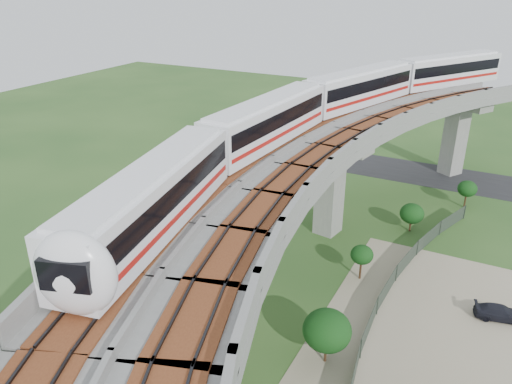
% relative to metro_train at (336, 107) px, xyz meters
% --- Properties ---
extents(ground, '(160.00, 160.00, 0.00)m').
position_rel_metro_train_xyz_m(ground, '(-1.16, -9.84, -12.31)').
color(ground, '#284E1F').
rests_on(ground, ground).
extents(dirt_lot, '(18.00, 26.00, 0.04)m').
position_rel_metro_train_xyz_m(dirt_lot, '(12.84, -11.84, -12.29)').
color(dirt_lot, gray).
rests_on(dirt_lot, ground).
extents(asphalt_road, '(60.00, 8.00, 0.03)m').
position_rel_metro_train_xyz_m(asphalt_road, '(-1.16, 20.16, -12.29)').
color(asphalt_road, '#232326').
rests_on(asphalt_road, ground).
extents(viaduct, '(19.58, 73.98, 11.40)m').
position_rel_metro_train_xyz_m(viaduct, '(2.68, -9.84, -3.26)').
color(viaduct, '#99968E').
rests_on(viaduct, ground).
extents(metro_train, '(16.11, 60.46, 3.64)m').
position_rel_metro_train_xyz_m(metro_train, '(0.00, 0.00, 0.00)').
color(metro_train, white).
rests_on(metro_train, ground).
extents(fence, '(3.87, 38.73, 1.50)m').
position_rel_metro_train_xyz_m(fence, '(8.59, -9.84, -11.56)').
color(fence, '#2D382D').
rests_on(fence, ground).
extents(tree_0, '(1.99, 1.99, 3.00)m').
position_rel_metro_train_xyz_m(tree_0, '(10.79, 12.32, -10.16)').
color(tree_0, '#382314').
rests_on(tree_0, ground).
extents(tree_1, '(2.26, 2.26, 2.83)m').
position_rel_metro_train_xyz_m(tree_1, '(6.77, 4.31, -10.44)').
color(tree_1, '#382314').
rests_on(tree_1, ground).
extents(tree_2, '(1.82, 1.82, 3.03)m').
position_rel_metro_train_xyz_m(tree_2, '(4.87, -5.86, -10.07)').
color(tree_2, '#382314').
rests_on(tree_2, ground).
extents(tree_3, '(3.08, 3.08, 3.78)m').
position_rel_metro_train_xyz_m(tree_3, '(5.64, -16.06, -9.84)').
color(tree_3, '#382314').
rests_on(tree_3, ground).
extents(car_dark, '(3.79, 2.24, 1.03)m').
position_rel_metro_train_xyz_m(car_dark, '(15.28, -6.27, -11.75)').
color(car_dark, black).
rests_on(car_dark, dirt_lot).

